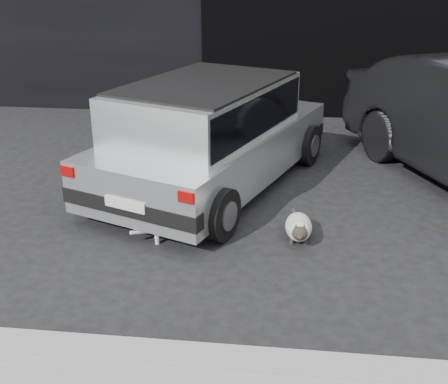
# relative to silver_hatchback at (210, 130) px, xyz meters

# --- Properties ---
(ground) EXTENTS (80.00, 80.00, 0.00)m
(ground) POSITION_rel_silver_hatchback_xyz_m (0.40, -0.63, -0.70)
(ground) COLOR black
(ground) RESTS_ON ground
(garage_opening) EXTENTS (4.00, 0.10, 2.60)m
(garage_opening) POSITION_rel_silver_hatchback_xyz_m (1.40, 3.36, 0.60)
(garage_opening) COLOR black
(garage_opening) RESTS_ON ground
(curb) EXTENTS (18.00, 0.25, 0.12)m
(curb) POSITION_rel_silver_hatchback_xyz_m (1.40, -3.23, -0.64)
(curb) COLOR gray
(curb) RESTS_ON ground
(silver_hatchback) EXTENTS (2.71, 3.80, 1.28)m
(silver_hatchback) POSITION_rel_silver_hatchback_xyz_m (0.00, 0.00, 0.00)
(silver_hatchback) COLOR silver
(silver_hatchback) RESTS_ON ground
(cat_siamese) EXTENTS (0.27, 0.78, 0.27)m
(cat_siamese) POSITION_rel_silver_hatchback_xyz_m (1.05, -1.26, -0.58)
(cat_siamese) COLOR beige
(cat_siamese) RESTS_ON ground
(cat_white) EXTENTS (0.70, 0.39, 0.35)m
(cat_white) POSITION_rel_silver_hatchback_xyz_m (-0.15, -1.41, -0.53)
(cat_white) COLOR white
(cat_white) RESTS_ON ground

